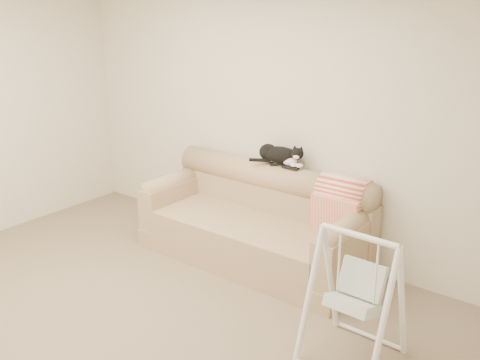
{
  "coord_description": "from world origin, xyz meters",
  "views": [
    {
      "loc": [
        2.85,
        -2.24,
        2.38
      ],
      "look_at": [
        0.15,
        1.27,
        0.9
      ],
      "focal_mm": 40.0,
      "sensor_mm": 36.0,
      "label": 1
    }
  ],
  "objects_px": {
    "sofa": "(256,223)",
    "tuxedo_cat": "(280,155)",
    "remote_a": "(279,164)",
    "baby_swing": "(355,297)",
    "remote_b": "(290,167)"
  },
  "relations": [
    {
      "from": "sofa",
      "to": "tuxedo_cat",
      "type": "height_order",
      "value": "tuxedo_cat"
    },
    {
      "from": "remote_a",
      "to": "baby_swing",
      "type": "xyz_separation_m",
      "value": [
        1.37,
        -1.11,
        -0.43
      ]
    },
    {
      "from": "sofa",
      "to": "baby_swing",
      "type": "bearing_deg",
      "value": -30.72
    },
    {
      "from": "remote_a",
      "to": "baby_swing",
      "type": "height_order",
      "value": "baby_swing"
    },
    {
      "from": "remote_b",
      "to": "tuxedo_cat",
      "type": "distance_m",
      "value": 0.17
    },
    {
      "from": "remote_a",
      "to": "remote_b",
      "type": "relative_size",
      "value": 1.02
    },
    {
      "from": "sofa",
      "to": "remote_b",
      "type": "height_order",
      "value": "remote_b"
    },
    {
      "from": "remote_a",
      "to": "tuxedo_cat",
      "type": "relative_size",
      "value": 0.33
    },
    {
      "from": "tuxedo_cat",
      "to": "remote_b",
      "type": "bearing_deg",
      "value": -12.65
    },
    {
      "from": "sofa",
      "to": "baby_swing",
      "type": "distance_m",
      "value": 1.69
    },
    {
      "from": "remote_a",
      "to": "remote_b",
      "type": "bearing_deg",
      "value": -12.8
    },
    {
      "from": "baby_swing",
      "to": "remote_a",
      "type": "bearing_deg",
      "value": 141.1
    },
    {
      "from": "remote_b",
      "to": "tuxedo_cat",
      "type": "relative_size",
      "value": 0.32
    },
    {
      "from": "remote_b",
      "to": "baby_swing",
      "type": "relative_size",
      "value": 0.18
    },
    {
      "from": "baby_swing",
      "to": "sofa",
      "type": "bearing_deg",
      "value": 149.28
    }
  ]
}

